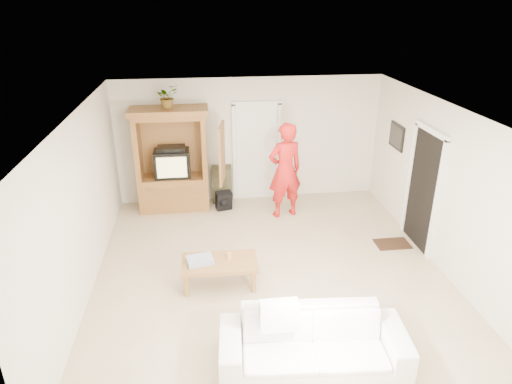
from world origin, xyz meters
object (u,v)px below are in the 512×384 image
(man, at_px, (285,171))
(sofa, at_px, (313,342))
(armoire, at_px, (174,166))
(coffee_table, at_px, (220,264))

(man, xyz_separation_m, sofa, (-0.39, -4.04, -0.63))
(armoire, relative_size, coffee_table, 1.84)
(armoire, distance_m, man, 2.26)
(man, relative_size, coffee_table, 1.67)
(man, relative_size, sofa, 0.86)
(man, height_order, sofa, man)
(armoire, height_order, sofa, armoire)
(armoire, bearing_deg, man, -16.48)
(armoire, relative_size, sofa, 0.95)
(sofa, bearing_deg, coffee_table, 124.41)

